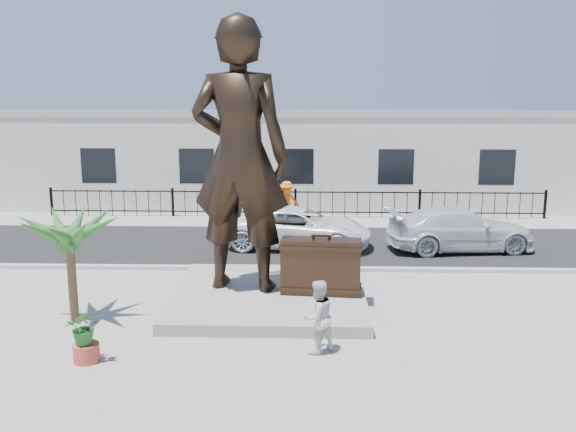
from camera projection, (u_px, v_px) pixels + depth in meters
The scene contains 16 objects.
ground at pixel (286, 321), 16.14m from camera, with size 100.00×100.00×0.00m, color #9E9991.
street at pixel (293, 243), 23.96m from camera, with size 40.00×7.00×0.01m, color black.
curb at pixel (290, 269), 20.53m from camera, with size 40.00×0.25×0.12m, color #A5A399.
far_sidewalk at pixel (295, 221), 27.88m from camera, with size 40.00×2.50×0.02m, color #9E9991.
plinth at pixel (269, 296), 17.59m from camera, with size 5.20×5.20×0.30m, color gray.
fence at pixel (295, 204), 28.54m from camera, with size 22.00×0.10×1.20m, color black.
building at pixel (297, 158), 32.33m from camera, with size 28.00×7.00×4.40m, color silver.
statue at pixel (240, 156), 17.16m from camera, with size 2.67×1.75×7.33m, color black.
suitcase at pixel (321, 266), 17.25m from camera, with size 2.12×0.68×1.50m, color black.
tourist at pixel (317, 317), 14.13m from camera, with size 0.81×0.63×1.66m, color silver.
car_white at pixel (299, 228), 23.26m from camera, with size 2.42×5.26×1.46m, color white.
car_silver at pixel (460, 229), 22.90m from camera, with size 2.12×5.21×1.51m, color silver.
worker at pixel (287, 201), 27.55m from camera, with size 1.13×0.65×1.76m, color orange.
palm_tree at pixel (75, 320), 16.22m from camera, with size 1.80×1.80×3.20m, color #265C21, non-canonical shape.
planter at pixel (86, 353), 13.79m from camera, with size 0.56×0.56×0.40m, color #BF4032.
shrub at pixel (85, 327), 13.66m from camera, with size 0.71×0.61×0.78m, color #205F1F.
Camera 1 is at (0.53, -15.25, 5.88)m, focal length 40.00 mm.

